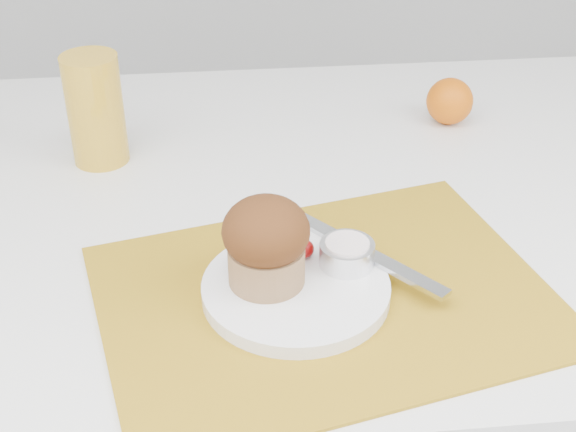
{
  "coord_description": "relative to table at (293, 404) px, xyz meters",
  "views": [
    {
      "loc": [
        -0.09,
        -0.81,
        1.28
      ],
      "look_at": [
        -0.02,
        -0.08,
        0.8
      ],
      "focal_mm": 50.0,
      "sensor_mm": 36.0,
      "label": 1
    }
  ],
  "objects": [
    {
      "name": "butter_knife",
      "position": [
        0.06,
        -0.16,
        0.4
      ],
      "size": [
        0.15,
        0.18,
        0.01
      ],
      "primitive_type": "cube",
      "rotation": [
        0.0,
        0.0,
        -0.88
      ],
      "color": "#B4B8BD",
      "rests_on": "plate"
    },
    {
      "name": "muffin",
      "position": [
        -0.05,
        -0.2,
        0.44
      ],
      "size": [
        0.09,
        0.09,
        0.1
      ],
      "color": "#A67B50",
      "rests_on": "plate"
    },
    {
      "name": "placemat",
      "position": [
        0.01,
        -0.21,
        0.38
      ],
      "size": [
        0.52,
        0.43,
        0.0
      ],
      "primitive_type": "cube",
      "rotation": [
        0.0,
        0.0,
        0.23
      ],
      "color": "#AA7E17",
      "rests_on": "table"
    },
    {
      "name": "juice_glass",
      "position": [
        -0.25,
        0.11,
        0.45
      ],
      "size": [
        0.09,
        0.09,
        0.15
      ],
      "primitive_type": "cylinder",
      "rotation": [
        0.0,
        0.0,
        -0.22
      ],
      "color": "gold",
      "rests_on": "table"
    },
    {
      "name": "cream",
      "position": [
        0.04,
        -0.18,
        0.42
      ],
      "size": [
        0.06,
        0.06,
        0.01
      ],
      "primitive_type": "cylinder",
      "rotation": [
        0.0,
        0.0,
        -0.36
      ],
      "color": "white",
      "rests_on": "ramekin"
    },
    {
      "name": "orange",
      "position": [
        0.25,
        0.17,
        0.41
      ],
      "size": [
        0.07,
        0.07,
        0.07
      ],
      "primitive_type": "sphere",
      "color": "#E46308",
      "rests_on": "table"
    },
    {
      "name": "table",
      "position": [
        0.0,
        0.0,
        0.0
      ],
      "size": [
        1.2,
        0.8,
        0.75
      ],
      "primitive_type": "cube",
      "color": "white",
      "rests_on": "ground"
    },
    {
      "name": "raspberry_near",
      "position": [
        -0.01,
        -0.16,
        0.4
      ],
      "size": [
        0.02,
        0.02,
        0.02
      ],
      "primitive_type": "ellipsoid",
      "color": "#540202",
      "rests_on": "plate"
    },
    {
      "name": "raspberry_far",
      "position": [
        0.03,
        -0.18,
        0.4
      ],
      "size": [
        0.02,
        0.02,
        0.02
      ],
      "primitive_type": "ellipsoid",
      "color": "#5F0502",
      "rests_on": "plate"
    },
    {
      "name": "ramekin",
      "position": [
        0.04,
        -0.18,
        0.41
      ],
      "size": [
        0.07,
        0.07,
        0.03
      ],
      "primitive_type": "cylinder",
      "rotation": [
        0.0,
        0.0,
        -0.3
      ],
      "color": "silver",
      "rests_on": "plate"
    },
    {
      "name": "plate",
      "position": [
        -0.02,
        -0.21,
        0.39
      ],
      "size": [
        0.24,
        0.24,
        0.02
      ],
      "primitive_type": "cylinder",
      "rotation": [
        0.0,
        0.0,
        0.31
      ],
      "color": "white",
      "rests_on": "placemat"
    }
  ]
}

